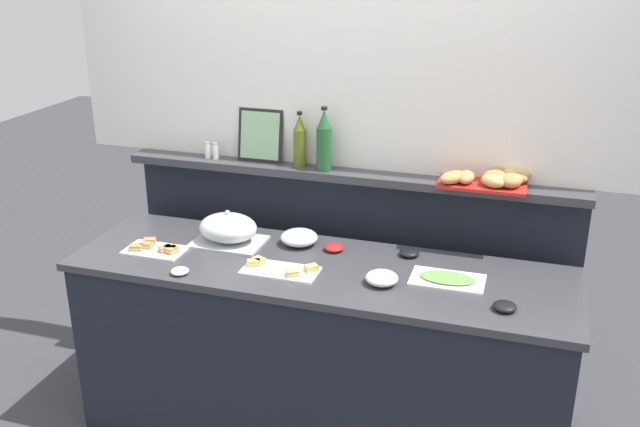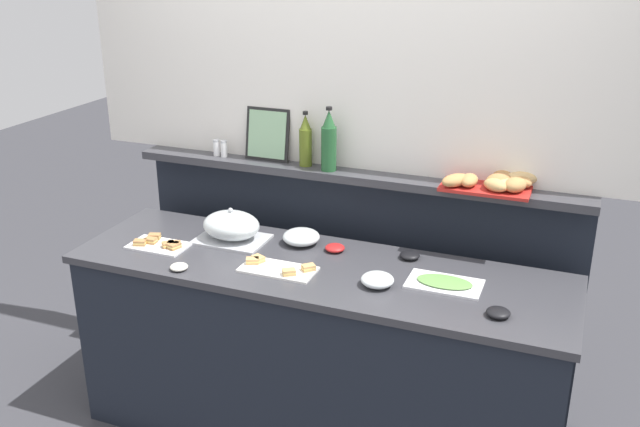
% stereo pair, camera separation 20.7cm
% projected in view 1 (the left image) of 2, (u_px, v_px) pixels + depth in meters
% --- Properties ---
extents(ground_plane, '(12.00, 12.00, 0.00)m').
position_uv_depth(ground_plane, '(350.00, 368.00, 4.06)').
color(ground_plane, '#38383D').
extents(buffet_counter, '(2.28, 0.68, 0.92)m').
position_uv_depth(buffet_counter, '(319.00, 353.00, 3.35)').
color(buffet_counter, black).
rests_on(buffet_counter, ground_plane).
extents(back_ledge_unit, '(2.30, 0.22, 1.24)m').
position_uv_depth(back_ledge_unit, '(348.00, 272.00, 3.74)').
color(back_ledge_unit, black).
rests_on(back_ledge_unit, ground_plane).
extents(upper_wall_panel, '(2.90, 0.08, 1.36)m').
position_uv_depth(upper_wall_panel, '(353.00, 26.00, 3.30)').
color(upper_wall_panel, white).
rests_on(upper_wall_panel, back_ledge_unit).
extents(sandwich_platter_rear, '(0.34, 0.17, 0.04)m').
position_uv_depth(sandwich_platter_rear, '(280.00, 269.00, 3.13)').
color(sandwich_platter_rear, white).
rests_on(sandwich_platter_rear, buffet_counter).
extents(sandwich_platter_side, '(0.28, 0.17, 0.04)m').
position_uv_depth(sandwich_platter_side, '(156.00, 249.00, 3.33)').
color(sandwich_platter_side, white).
rests_on(sandwich_platter_side, buffet_counter).
extents(cold_cuts_platter, '(0.32, 0.19, 0.02)m').
position_uv_depth(cold_cuts_platter, '(447.00, 279.00, 3.04)').
color(cold_cuts_platter, silver).
rests_on(cold_cuts_platter, buffet_counter).
extents(serving_cloche, '(0.34, 0.24, 0.17)m').
position_uv_depth(serving_cloche, '(228.00, 229.00, 3.40)').
color(serving_cloche, '#B7BABF').
rests_on(serving_cloche, buffet_counter).
extents(glass_bowl_large, '(0.18, 0.18, 0.07)m').
position_uv_depth(glass_bowl_large, '(299.00, 238.00, 3.40)').
color(glass_bowl_large, silver).
rests_on(glass_bowl_large, buffet_counter).
extents(glass_bowl_medium, '(0.14, 0.14, 0.06)m').
position_uv_depth(glass_bowl_medium, '(382.00, 278.00, 3.01)').
color(glass_bowl_medium, silver).
rests_on(glass_bowl_medium, buffet_counter).
extents(condiment_bowl_teal, '(0.09, 0.09, 0.03)m').
position_uv_depth(condiment_bowl_teal, '(409.00, 253.00, 3.28)').
color(condiment_bowl_teal, black).
rests_on(condiment_bowl_teal, buffet_counter).
extents(condiment_bowl_red, '(0.08, 0.08, 0.03)m').
position_uv_depth(condiment_bowl_red, '(180.00, 271.00, 3.10)').
color(condiment_bowl_red, silver).
rests_on(condiment_bowl_red, buffet_counter).
extents(condiment_bowl_cream, '(0.09, 0.09, 0.03)m').
position_uv_depth(condiment_bowl_cream, '(334.00, 247.00, 3.34)').
color(condiment_bowl_cream, red).
rests_on(condiment_bowl_cream, buffet_counter).
extents(condiment_bowl_dark, '(0.10, 0.10, 0.03)m').
position_uv_depth(condiment_bowl_dark, '(505.00, 306.00, 2.80)').
color(condiment_bowl_dark, black).
rests_on(condiment_bowl_dark, buffet_counter).
extents(olive_oil_bottle, '(0.06, 0.06, 0.28)m').
position_uv_depth(olive_oil_bottle, '(300.00, 142.00, 3.50)').
color(olive_oil_bottle, '#56661E').
rests_on(olive_oil_bottle, back_ledge_unit).
extents(wine_bottle_green, '(0.08, 0.08, 0.32)m').
position_uv_depth(wine_bottle_green, '(324.00, 142.00, 3.43)').
color(wine_bottle_green, '#23562D').
rests_on(wine_bottle_green, back_ledge_unit).
extents(salt_shaker, '(0.03, 0.03, 0.09)m').
position_uv_depth(salt_shaker, '(208.00, 150.00, 3.65)').
color(salt_shaker, white).
rests_on(salt_shaker, back_ledge_unit).
extents(pepper_shaker, '(0.03, 0.03, 0.09)m').
position_uv_depth(pepper_shaker, '(216.00, 151.00, 3.64)').
color(pepper_shaker, white).
rests_on(pepper_shaker, back_ledge_unit).
extents(bread_basket, '(0.44, 0.32, 0.08)m').
position_uv_depth(bread_basket, '(493.00, 178.00, 3.25)').
color(bread_basket, '#B2231E').
rests_on(bread_basket, back_ledge_unit).
extents(framed_picture, '(0.24, 0.06, 0.27)m').
position_uv_depth(framed_picture, '(260.00, 135.00, 3.58)').
color(framed_picture, black).
rests_on(framed_picture, back_ledge_unit).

